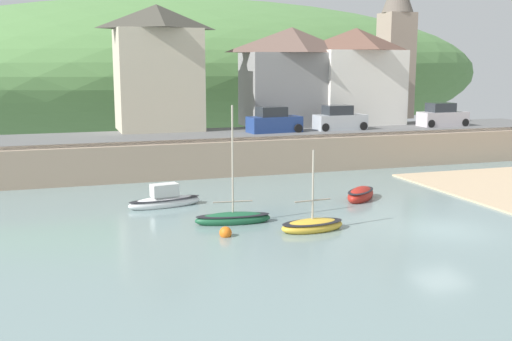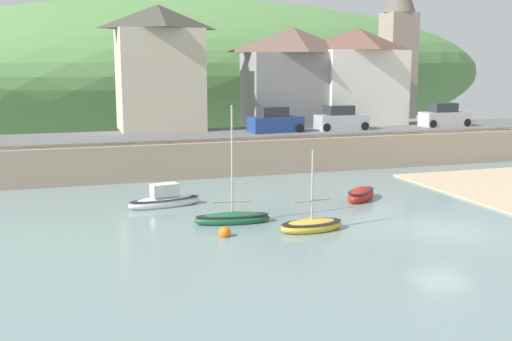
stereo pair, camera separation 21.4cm
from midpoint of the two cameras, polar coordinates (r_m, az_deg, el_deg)
The scene contains 14 objects.
quay_seawall at distance 44.80m, azimuth 4.34°, elevation 1.84°, with size 48.00×9.40×2.40m.
hillside_backdrop at distance 80.57m, azimuth -5.79°, elevation 8.97°, with size 80.00×44.00×18.30m.
waterfront_building_left at distance 49.42m, azimuth -8.81°, elevation 9.44°, with size 6.69×5.46×9.68m.
waterfront_building_centre at distance 52.38m, azimuth 3.57°, elevation 8.72°, with size 8.29×5.01×8.16m.
waterfront_building_right at distance 54.81m, azimuth 9.44°, elevation 8.68°, with size 7.54×5.85×8.21m.
church_with_spire at distance 61.38m, azimuth 13.13°, elevation 11.48°, with size 3.00×3.00×13.97m.
sailboat_far_left at distance 28.58m, azimuth 5.38°, elevation -5.08°, with size 3.21×1.65×3.90m.
motorboat_with_cabin at distance 35.22m, azimuth 9.85°, elevation -2.23°, with size 2.87×2.79×0.95m.
fishing_boat_green at distance 29.74m, azimuth -1.99°, elevation -4.40°, with size 3.78×1.48×5.83m.
sailboat_blue_trim at distance 33.47m, azimuth -8.25°, elevation -2.74°, with size 4.18×1.80×1.41m.
parked_car_near_slipway at distance 47.24m, azimuth 1.90°, elevation 4.54°, with size 4.24×2.08×1.95m.
parked_car_by_wall at distance 49.37m, azimuth 7.98°, elevation 4.68°, with size 4.15×1.82×1.95m.
parked_car_end_of_row at distance 54.15m, azimuth 17.11°, elevation 4.79°, with size 4.10×1.82×1.95m.
mooring_buoy at distance 27.53m, azimuth -2.69°, elevation -5.77°, with size 0.56×0.56×0.56m.
Camera 2 is at (-16.60, -23.63, 7.58)m, focal length 43.24 mm.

